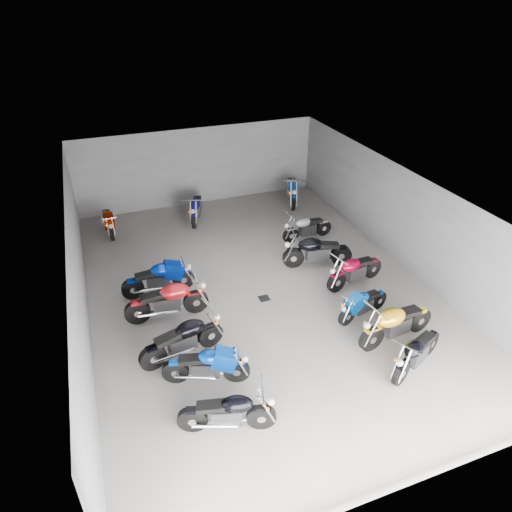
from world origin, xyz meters
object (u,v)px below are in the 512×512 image
object	(u,v)px
motorcycle_left_b	(207,365)
motorcycle_back_f	(292,190)
motorcycle_right_f	(307,227)
motorcycle_back_a	(108,221)
motorcycle_left_d	(168,301)
motorcycle_back_c	(196,208)
motorcycle_right_a	(417,352)
motorcycle_right_d	(355,270)
motorcycle_left_e	(159,278)
motorcycle_right_e	(317,251)
motorcycle_right_c	(363,304)
drain_grate	(264,298)
motorcycle_right_b	(396,323)
motorcycle_left_c	(183,339)
motorcycle_left_a	(228,412)

from	to	relation	value
motorcycle_left_b	motorcycle_back_f	bearing A→B (deg)	164.56
motorcycle_right_f	motorcycle_back_a	size ratio (longest dim) A/B	1.02
motorcycle_left_b	motorcycle_left_d	bearing A→B (deg)	-152.45
motorcycle_left_b	motorcycle_back_c	distance (m)	8.69
motorcycle_left_d	motorcycle_right_a	distance (m)	6.65
motorcycle_right_d	motorcycle_left_e	bearing A→B (deg)	62.25
motorcycle_left_e	motorcycle_right_a	distance (m)	7.50
motorcycle_right_e	motorcycle_right_c	bearing A→B (deg)	-165.61
motorcycle_back_f	drain_grate	bearing A→B (deg)	79.75
motorcycle_right_a	motorcycle_right_f	xyz separation A→B (m)	(0.39, 6.86, -0.02)
motorcycle_right_a	motorcycle_right_c	xyz separation A→B (m)	(-0.13, 2.20, -0.06)
motorcycle_right_a	motorcycle_right_d	xyz separation A→B (m)	(0.49, 3.69, 0.01)
motorcycle_right_b	motorcycle_back_a	distance (m)	11.01
drain_grate	motorcycle_left_d	distance (m)	2.90
motorcycle_right_e	motorcycle_back_a	bearing A→B (deg)	66.68
motorcycle_left_c	motorcycle_right_f	xyz separation A→B (m)	(5.59, 4.47, -0.06)
drain_grate	motorcycle_back_a	size ratio (longest dim) A/B	0.16
motorcycle_right_b	motorcycle_left_e	bearing A→B (deg)	44.22
motorcycle_left_d	motorcycle_right_a	bearing A→B (deg)	55.11
motorcycle_back_c	motorcycle_back_f	size ratio (longest dim) A/B	0.89
motorcycle_left_a	motorcycle_left_b	size ratio (longest dim) A/B	1.01
motorcycle_left_d	motorcycle_back_a	distance (m)	5.95
motorcycle_right_e	motorcycle_right_f	bearing A→B (deg)	-1.36
motorcycle_left_d	motorcycle_back_f	distance (m)	8.82
motorcycle_left_a	motorcycle_back_a	distance (m)	10.17
drain_grate	motorcycle_back_a	world-z (taller)	motorcycle_back_a
motorcycle_right_f	motorcycle_right_b	bearing A→B (deg)	172.32
motorcycle_right_b	motorcycle_right_d	distance (m)	2.68
motorcycle_right_d	motorcycle_right_f	bearing A→B (deg)	-10.06
drain_grate	motorcycle_left_b	xyz separation A→B (m)	(-2.46, -2.61, 0.49)
motorcycle_left_a	motorcycle_left_d	size ratio (longest dim) A/B	0.86
drain_grate	motorcycle_left_a	distance (m)	4.75
motorcycle_left_b	motorcycle_right_a	distance (m)	5.05
motorcycle_right_c	motorcycle_right_e	size ratio (longest dim) A/B	0.79
motorcycle_right_e	motorcycle_right_b	bearing A→B (deg)	-161.97
motorcycle_left_c	motorcycle_left_e	xyz separation A→B (m)	(-0.08, 2.95, -0.01)
motorcycle_back_f	motorcycle_left_c	bearing A→B (deg)	70.65
motorcycle_left_d	motorcycle_left_a	bearing A→B (deg)	9.00
drain_grate	motorcycle_right_f	world-z (taller)	motorcycle_right_f
motorcycle_right_b	motorcycle_left_c	bearing A→B (deg)	68.52
motorcycle_right_e	motorcycle_right_f	xyz separation A→B (m)	(0.51, 1.78, -0.08)
motorcycle_right_a	motorcycle_right_d	size ratio (longest dim) A/B	0.92
motorcycle_right_c	motorcycle_back_f	world-z (taller)	motorcycle_back_f
motorcycle_left_e	motorcycle_right_d	world-z (taller)	motorcycle_left_e
drain_grate	motorcycle_back_c	world-z (taller)	motorcycle_back_c
drain_grate	motorcycle_right_e	xyz separation A→B (m)	(2.29, 1.12, 0.55)
motorcycle_left_b	motorcycle_left_c	bearing A→B (deg)	-142.70
motorcycle_right_f	motorcycle_right_d	bearing A→B (deg)	176.71
motorcycle_right_b	motorcycle_back_c	xyz separation A→B (m)	(-3.13, 8.80, -0.05)
motorcycle_right_c	motorcycle_right_e	distance (m)	2.88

